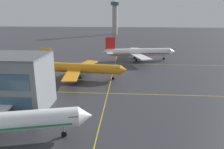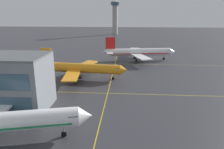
{
  "view_description": "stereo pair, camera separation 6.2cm",
  "coord_description": "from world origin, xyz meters",
  "views": [
    {
      "loc": [
        5.84,
        -26.04,
        24.33
      ],
      "look_at": [
        0.99,
        40.46,
        4.63
      ],
      "focal_mm": 35.26,
      "sensor_mm": 36.0,
      "label": 1
    },
    {
      "loc": [
        5.9,
        -26.03,
        24.33
      ],
      "look_at": [
        0.99,
        40.46,
        4.63
      ],
      "focal_mm": 35.26,
      "sensor_mm": 36.0,
      "label": 2
    }
  ],
  "objects": [
    {
      "name": "airliner_second_row",
      "position": [
        -11.52,
        51.04,
        3.66
      ],
      "size": [
        34.51,
        29.59,
        10.72
      ],
      "color": "orange",
      "rests_on": "ground"
    },
    {
      "name": "airliner_third_row",
      "position": [
        11.11,
        83.0,
        3.92
      ],
      "size": [
        36.91,
        31.52,
        11.48
      ],
      "color": "white",
      "rests_on": "ground"
    },
    {
      "name": "taxiway_markings",
      "position": [
        0.0,
        35.93,
        0.0
      ],
      "size": [
        138.71,
        125.18,
        0.01
      ],
      "color": "yellow",
      "rests_on": "ground"
    },
    {
      "name": "control_tower",
      "position": [
        -7.86,
        201.48,
        19.68
      ],
      "size": [
        8.82,
        8.82,
        33.53
      ],
      "color": "#ADA89E",
      "rests_on": "ground"
    }
  ]
}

